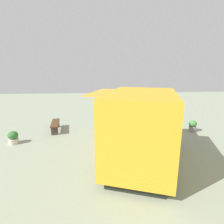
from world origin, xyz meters
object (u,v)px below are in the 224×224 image
at_px(food_truck, 142,127).
at_px(person_customer, 160,120).
at_px(plaza_bench, 55,124).
at_px(planter_flowering_far, 13,137).
at_px(planter_flowering_near, 193,126).

relative_size(food_truck, person_customer, 5.89).
bearing_deg(plaza_bench, person_customer, 5.47).
bearing_deg(person_customer, food_truck, -118.59).
distance_m(planter_flowering_far, plaza_bench, 2.23).
xyz_separation_m(food_truck, planter_flowering_near, (3.54, 2.74, -0.92)).
bearing_deg(plaza_bench, planter_flowering_far, -133.25).
relative_size(planter_flowering_near, planter_flowering_far, 1.04).
relative_size(person_customer, planter_flowering_near, 1.42).
xyz_separation_m(planter_flowering_near, planter_flowering_far, (-9.04, -0.93, -0.03)).
bearing_deg(person_customer, planter_flowering_near, -43.50).
bearing_deg(food_truck, planter_flowering_near, 37.66).
xyz_separation_m(food_truck, person_customer, (2.19, 4.02, -0.90)).
distance_m(person_customer, plaza_bench, 6.19).
relative_size(person_customer, plaza_bench, 0.54).
relative_size(food_truck, planter_flowering_far, 8.64).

